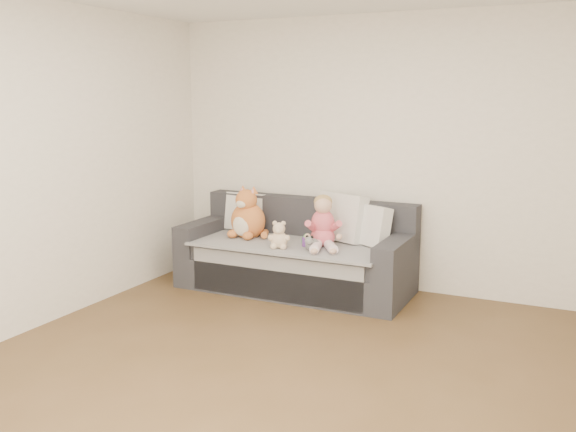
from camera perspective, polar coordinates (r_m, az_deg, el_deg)
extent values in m
plane|color=brown|center=(4.23, -1.27, -15.29)|extent=(5.00, 5.00, 0.00)
plane|color=silver|center=(6.16, 9.26, 5.43)|extent=(4.50, 0.00, 4.50)
plane|color=silver|center=(5.25, -23.90, 3.75)|extent=(0.00, 5.00, 5.00)
cube|color=#2B2B30|center=(6.20, 0.60, -5.22)|extent=(2.20, 0.90, 0.30)
cube|color=#2B2B30|center=(6.12, 0.48, -3.26)|extent=(1.90, 0.80, 0.15)
cube|color=#2B2B30|center=(6.40, 1.93, -0.13)|extent=(2.20, 0.20, 0.40)
cube|color=#2B2B30|center=(6.60, -7.30, -1.65)|extent=(0.20, 0.90, 0.30)
cube|color=#2B2B30|center=(5.79, 9.64, -3.46)|extent=(0.20, 0.90, 0.30)
cube|color=gray|center=(6.08, 0.41, -2.51)|extent=(1.85, 0.88, 0.02)
cube|color=gray|center=(5.80, -1.24, -5.59)|extent=(1.70, 0.02, 0.41)
cube|color=silver|center=(6.64, -3.76, 0.39)|extent=(0.42, 0.19, 0.40)
cube|color=silver|center=(6.16, 4.84, -0.12)|extent=(0.54, 0.39, 0.47)
cube|color=silver|center=(6.00, 7.39, -0.83)|extent=(0.45, 0.37, 0.39)
ellipsoid|color=#DD5C4E|center=(5.95, 3.12, -1.83)|extent=(0.23, 0.19, 0.19)
ellipsoid|color=#DD5C4E|center=(5.93, 3.13, -0.57)|extent=(0.22, 0.19, 0.24)
ellipsoid|color=#DBAA8C|center=(5.89, 3.15, 0.97)|extent=(0.16, 0.16, 0.16)
ellipsoid|color=tan|center=(5.90, 3.14, 1.27)|extent=(0.17, 0.17, 0.13)
cylinder|color=#DD5C4E|center=(5.86, 2.07, -0.92)|extent=(0.08, 0.23, 0.15)
cylinder|color=#DD5C4E|center=(5.87, 4.22, -0.93)|extent=(0.20, 0.21, 0.15)
ellipsoid|color=#DBAA8C|center=(5.79, 1.75, -1.84)|extent=(0.06, 0.06, 0.06)
ellipsoid|color=#DBAA8C|center=(5.80, 4.57, -1.85)|extent=(0.06, 0.06, 0.06)
cylinder|color=#E5B2C6|center=(5.77, 2.51, -2.74)|extent=(0.16, 0.30, 0.10)
cylinder|color=#E5B2C6|center=(5.77, 3.82, -2.74)|extent=(0.23, 0.29, 0.10)
ellipsoid|color=#DBAA8C|center=(5.63, 2.36, -3.13)|extent=(0.06, 0.09, 0.05)
ellipsoid|color=#DBAA8C|center=(5.63, 4.04, -3.13)|extent=(0.06, 0.09, 0.05)
ellipsoid|color=#BF612A|center=(6.33, -3.56, -0.43)|extent=(0.35, 0.30, 0.37)
ellipsoid|color=beige|center=(6.24, -4.19, -0.86)|extent=(0.18, 0.08, 0.20)
ellipsoid|color=#BF612A|center=(6.27, -3.73, 1.42)|extent=(0.21, 0.21, 0.21)
ellipsoid|color=beige|center=(6.20, -4.21, 1.05)|extent=(0.10, 0.06, 0.07)
cone|color=#BF612A|center=(6.32, -4.03, 2.42)|extent=(0.09, 0.09, 0.07)
cone|color=pink|center=(6.31, -4.10, 2.37)|extent=(0.06, 0.06, 0.05)
cone|color=#BF612A|center=(6.25, -3.06, 2.34)|extent=(0.09, 0.09, 0.07)
cone|color=pink|center=(6.24, -3.13, 2.28)|extent=(0.06, 0.06, 0.05)
ellipsoid|color=#BF612A|center=(6.30, -4.96, -1.58)|extent=(0.10, 0.12, 0.08)
ellipsoid|color=#BF612A|center=(6.19, -3.58, -1.78)|extent=(0.10, 0.12, 0.08)
cylinder|color=#BF612A|center=(6.30, -2.07, -1.59)|extent=(0.15, 0.24, 0.08)
ellipsoid|color=#CFB98F|center=(5.86, -0.79, -2.15)|extent=(0.16, 0.14, 0.16)
ellipsoid|color=#CFB98F|center=(5.83, -0.81, -1.14)|extent=(0.11, 0.11, 0.11)
ellipsoid|color=#CFB98F|center=(5.83, -1.18, -0.63)|extent=(0.04, 0.04, 0.04)
ellipsoid|color=#CFB98F|center=(5.82, -0.41, -0.65)|extent=(0.04, 0.04, 0.04)
ellipsoid|color=beige|center=(5.79, -0.87, -1.35)|extent=(0.04, 0.04, 0.04)
ellipsoid|color=#CFB98F|center=(5.85, -1.54, -1.94)|extent=(0.06, 0.06, 0.06)
ellipsoid|color=#CFB98F|center=(5.83, -0.10, -1.98)|extent=(0.06, 0.06, 0.06)
ellipsoid|color=#CFB98F|center=(5.83, -1.29, -2.72)|extent=(0.06, 0.06, 0.06)
ellipsoid|color=#CFB98F|center=(5.82, -0.43, -2.74)|extent=(0.06, 0.06, 0.06)
ellipsoid|color=white|center=(5.79, 2.18, -2.54)|extent=(0.12, 0.15, 0.11)
ellipsoid|color=white|center=(5.71, 1.87, -2.22)|extent=(0.07, 0.07, 0.07)
ellipsoid|color=black|center=(5.73, 1.71, -1.83)|extent=(0.03, 0.03, 0.03)
ellipsoid|color=black|center=(5.71, 2.15, -1.88)|extent=(0.03, 0.03, 0.03)
cylinder|color=#6E3797|center=(5.93, 1.57, -2.27)|extent=(0.09, 0.09, 0.09)
cone|color=green|center=(5.92, 1.57, -1.73)|extent=(0.08, 0.08, 0.04)
cylinder|color=green|center=(5.96, 1.26, -2.14)|extent=(0.02, 0.02, 0.06)
cylinder|color=green|center=(5.89, 1.88, -2.29)|extent=(0.02, 0.02, 0.06)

